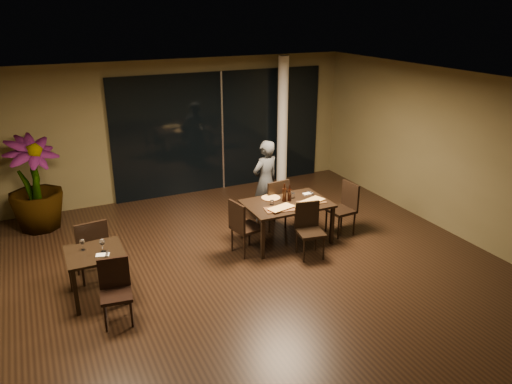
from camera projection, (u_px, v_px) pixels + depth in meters
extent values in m
plane|color=black|center=(255.00, 272.00, 8.10)|extent=(8.00, 8.00, 0.00)
cube|color=brown|center=(178.00, 128.00, 11.00)|extent=(8.00, 0.10, 3.00)
cube|color=brown|center=(460.00, 336.00, 4.13)|extent=(8.00, 0.10, 3.00)
cube|color=brown|center=(455.00, 153.00, 9.17)|extent=(0.10, 8.00, 3.00)
cube|color=silver|center=(255.00, 84.00, 7.03)|extent=(8.00, 8.00, 0.04)
cube|color=black|center=(222.00, 131.00, 11.37)|extent=(5.00, 0.06, 2.70)
cylinder|color=white|center=(282.00, 122.00, 11.61)|extent=(0.24, 0.24, 3.00)
cube|color=black|center=(287.00, 204.00, 8.91)|extent=(1.50, 1.00, 0.04)
cube|color=black|center=(263.00, 240.00, 8.40)|extent=(0.06, 0.06, 0.71)
cube|color=black|center=(332.00, 225.00, 8.94)|extent=(0.06, 0.06, 0.71)
cube|color=black|center=(242.00, 220.00, 9.14)|extent=(0.06, 0.06, 0.71)
cube|color=black|center=(307.00, 208.00, 9.69)|extent=(0.06, 0.06, 0.71)
cube|color=black|center=(95.00, 253.00, 7.14)|extent=(0.80, 0.80, 0.04)
cube|color=black|center=(76.00, 293.00, 6.85)|extent=(0.06, 0.06, 0.71)
cube|color=black|center=(126.00, 282.00, 7.12)|extent=(0.06, 0.06, 0.71)
cube|color=black|center=(70.00, 270.00, 7.43)|extent=(0.06, 0.06, 0.71)
cube|color=black|center=(117.00, 261.00, 7.70)|extent=(0.06, 0.06, 0.71)
cube|color=black|center=(272.00, 204.00, 9.56)|extent=(0.51, 0.51, 0.05)
cylinder|color=black|center=(275.00, 210.00, 9.89)|extent=(0.04, 0.04, 0.48)
cylinder|color=black|center=(258.00, 214.00, 9.71)|extent=(0.04, 0.04, 0.48)
cylinder|color=black|center=(286.00, 217.00, 9.59)|extent=(0.04, 0.04, 0.48)
cylinder|color=black|center=(269.00, 221.00, 9.40)|extent=(0.04, 0.04, 0.48)
cube|color=black|center=(278.00, 195.00, 9.30)|extent=(0.47, 0.09, 0.53)
cube|color=black|center=(311.00, 233.00, 8.44)|extent=(0.50, 0.50, 0.05)
cylinder|color=black|center=(304.00, 250.00, 8.32)|extent=(0.04, 0.04, 0.44)
cylinder|color=black|center=(324.00, 248.00, 8.41)|extent=(0.04, 0.04, 0.44)
cylinder|color=black|center=(297.00, 241.00, 8.64)|extent=(0.04, 0.04, 0.44)
cylinder|color=black|center=(316.00, 239.00, 8.73)|extent=(0.04, 0.04, 0.44)
cube|color=black|center=(307.00, 215.00, 8.53)|extent=(0.43, 0.11, 0.49)
cube|color=black|center=(247.00, 228.00, 8.58)|extent=(0.53, 0.53, 0.05)
cylinder|color=black|center=(262.00, 241.00, 8.63)|extent=(0.04, 0.04, 0.46)
cylinder|color=black|center=(249.00, 233.00, 8.91)|extent=(0.04, 0.04, 0.46)
cylinder|color=black|center=(244.00, 247.00, 8.42)|extent=(0.04, 0.04, 0.46)
cylinder|color=black|center=(232.00, 239.00, 8.70)|extent=(0.04, 0.04, 0.46)
cube|color=black|center=(237.00, 217.00, 8.38)|extent=(0.13, 0.45, 0.51)
cube|color=black|center=(341.00, 210.00, 9.31)|extent=(0.49, 0.49, 0.05)
cylinder|color=black|center=(326.00, 220.00, 9.45)|extent=(0.04, 0.04, 0.46)
cylinder|color=black|center=(339.00, 227.00, 9.15)|extent=(0.04, 0.04, 0.46)
cylinder|color=black|center=(342.00, 216.00, 9.63)|extent=(0.04, 0.04, 0.46)
cylinder|color=black|center=(354.00, 223.00, 9.33)|extent=(0.04, 0.04, 0.46)
cube|color=black|center=(350.00, 196.00, 9.31)|extent=(0.08, 0.45, 0.51)
cube|color=black|center=(91.00, 250.00, 7.76)|extent=(0.52, 0.52, 0.05)
cylinder|color=black|center=(102.00, 255.00, 8.10)|extent=(0.04, 0.04, 0.49)
cylinder|color=black|center=(77.00, 261.00, 7.91)|extent=(0.04, 0.04, 0.49)
cylinder|color=black|center=(109.00, 266.00, 7.78)|extent=(0.04, 0.04, 0.49)
cylinder|color=black|center=(83.00, 272.00, 7.60)|extent=(0.04, 0.04, 0.49)
cube|color=black|center=(92.00, 239.00, 7.49)|extent=(0.48, 0.09, 0.55)
cube|color=black|center=(116.00, 295.00, 6.67)|extent=(0.46, 0.46, 0.05)
cylinder|color=black|center=(105.00, 318.00, 6.54)|extent=(0.03, 0.03, 0.42)
cylinder|color=black|center=(132.00, 314.00, 6.64)|extent=(0.03, 0.03, 0.42)
cylinder|color=black|center=(105.00, 304.00, 6.85)|extent=(0.03, 0.03, 0.42)
cylinder|color=black|center=(130.00, 300.00, 6.94)|extent=(0.03, 0.03, 0.42)
cube|color=black|center=(114.00, 273.00, 6.75)|extent=(0.41, 0.09, 0.47)
imported|color=#2C2E31|center=(265.00, 181.00, 9.75)|extent=(0.64, 0.51, 1.65)
imported|color=#224F1A|center=(34.00, 184.00, 9.36)|extent=(1.34, 1.34, 1.81)
cube|color=#4A2C17|center=(281.00, 209.00, 8.61)|extent=(0.60, 0.37, 0.01)
cube|color=#402814|center=(312.00, 202.00, 8.90)|extent=(0.53, 0.29, 0.01)
cylinder|color=#B11D13|center=(271.00, 198.00, 9.09)|extent=(0.33, 0.33, 0.01)
cylinder|color=white|center=(272.00, 202.00, 8.80)|extent=(0.07, 0.07, 0.08)
cylinder|color=white|center=(293.00, 196.00, 9.10)|extent=(0.08, 0.08, 0.09)
cube|color=white|center=(316.00, 200.00, 9.02)|extent=(0.20, 0.13, 0.01)
cube|color=white|center=(308.00, 194.00, 9.30)|extent=(0.18, 0.11, 0.01)
cube|color=white|center=(103.00, 255.00, 7.03)|extent=(0.20, 0.16, 0.01)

